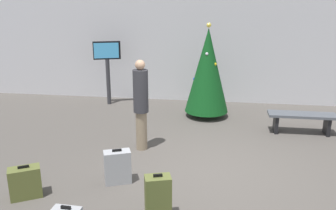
% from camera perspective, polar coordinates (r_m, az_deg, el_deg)
% --- Properties ---
extents(ground_plane, '(16.00, 16.00, 0.00)m').
position_cam_1_polar(ground_plane, '(6.59, 7.16, -10.73)').
color(ground_plane, '#514C47').
extents(back_wall, '(16.00, 0.20, 3.14)m').
position_cam_1_polar(back_wall, '(10.74, 8.12, 8.78)').
color(back_wall, silver).
rests_on(back_wall, ground_plane).
extents(holiday_tree, '(1.14, 1.14, 2.46)m').
position_cam_1_polar(holiday_tree, '(9.26, 6.38, 5.55)').
color(holiday_tree, '#4C3319').
rests_on(holiday_tree, ground_plane).
extents(flight_info_kiosk, '(0.77, 0.33, 1.86)m').
position_cam_1_polar(flight_info_kiosk, '(10.49, -9.76, 6.92)').
color(flight_info_kiosk, '#333338').
rests_on(flight_info_kiosk, ground_plane).
extents(waiting_bench, '(1.54, 0.44, 0.48)m').
position_cam_1_polar(waiting_bench, '(8.78, 20.77, -2.05)').
color(waiting_bench, '#4C5159').
rests_on(waiting_bench, ground_plane).
extents(traveller_0, '(0.43, 0.43, 1.88)m').
position_cam_1_polar(traveller_0, '(7.18, -4.39, 0.37)').
color(traveller_0, gray).
rests_on(traveller_0, ground_plane).
extents(suitcase_0, '(0.54, 0.45, 0.55)m').
position_cam_1_polar(suitcase_0, '(6.12, -22.02, -11.52)').
color(suitcase_0, '#59602D').
rests_on(suitcase_0, ground_plane).
extents(suitcase_2, '(0.50, 0.38, 0.62)m').
position_cam_1_polar(suitcase_2, '(6.15, -8.13, -9.86)').
color(suitcase_2, '#9EA0A5').
rests_on(suitcase_2, ground_plane).
extents(suitcase_4, '(0.41, 0.32, 0.72)m').
position_cam_1_polar(suitcase_4, '(5.12, -1.62, -14.84)').
color(suitcase_4, '#59602D').
rests_on(suitcase_4, ground_plane).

